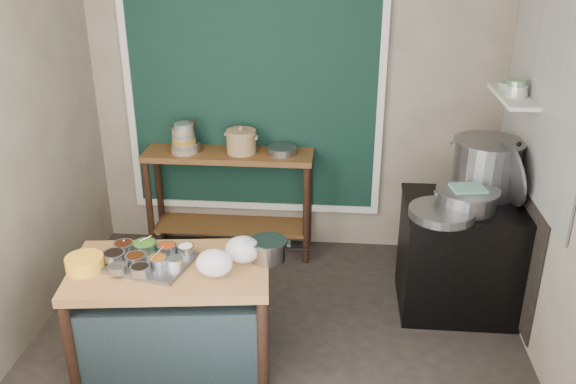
# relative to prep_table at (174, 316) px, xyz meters

# --- Properties ---
(floor) EXTENTS (3.50, 3.00, 0.02)m
(floor) POSITION_rel_prep_table_xyz_m (0.65, 0.30, -0.39)
(floor) COLOR #2D2722
(floor) RESTS_ON ground
(back_wall) EXTENTS (3.50, 0.02, 2.80)m
(back_wall) POSITION_rel_prep_table_xyz_m (0.65, 1.81, 1.02)
(back_wall) COLOR gray
(back_wall) RESTS_ON floor
(left_wall) EXTENTS (0.02, 3.00, 2.80)m
(left_wall) POSITION_rel_prep_table_xyz_m (-1.11, 0.30, 1.02)
(left_wall) COLOR gray
(left_wall) RESTS_ON floor
(right_wall) EXTENTS (0.02, 3.00, 2.80)m
(right_wall) POSITION_rel_prep_table_xyz_m (2.41, 0.30, 1.02)
(right_wall) COLOR gray
(right_wall) RESTS_ON floor
(curtain_panel) EXTENTS (2.10, 0.02, 1.90)m
(curtain_panel) POSITION_rel_prep_table_xyz_m (0.30, 1.77, 0.98)
(curtain_panel) COLOR black
(curtain_panel) RESTS_ON back_wall
(curtain_frame) EXTENTS (2.22, 0.03, 2.02)m
(curtain_frame) POSITION_rel_prep_table_xyz_m (0.30, 1.76, 0.98)
(curtain_frame) COLOR beige
(curtain_frame) RESTS_ON back_wall
(tile_panel) EXTENTS (0.02, 1.70, 1.70)m
(tile_panel) POSITION_rel_prep_table_xyz_m (2.38, 0.85, 1.48)
(tile_panel) COLOR #B2B2AA
(tile_panel) RESTS_ON right_wall
(soot_patch) EXTENTS (0.01, 1.30, 1.30)m
(soot_patch) POSITION_rel_prep_table_xyz_m (2.39, 0.95, 0.32)
(soot_patch) COLOR black
(soot_patch) RESTS_ON right_wall
(wall_shelf) EXTENTS (0.22, 0.70, 0.03)m
(wall_shelf) POSITION_rel_prep_table_xyz_m (2.28, 1.15, 1.23)
(wall_shelf) COLOR beige
(wall_shelf) RESTS_ON right_wall
(prep_table) EXTENTS (1.33, 0.87, 0.75)m
(prep_table) POSITION_rel_prep_table_xyz_m (0.00, 0.00, 0.00)
(prep_table) COLOR brown
(prep_table) RESTS_ON floor
(back_counter) EXTENTS (1.45, 0.40, 0.95)m
(back_counter) POSITION_rel_prep_table_xyz_m (0.10, 1.58, 0.10)
(back_counter) COLOR brown
(back_counter) RESTS_ON floor
(stove_block) EXTENTS (0.90, 0.68, 0.85)m
(stove_block) POSITION_rel_prep_table_xyz_m (2.00, 0.85, 0.05)
(stove_block) COLOR black
(stove_block) RESTS_ON floor
(stove_top) EXTENTS (0.92, 0.69, 0.03)m
(stove_top) POSITION_rel_prep_table_xyz_m (2.00, 0.85, 0.49)
(stove_top) COLOR black
(stove_top) RESTS_ON stove_block
(condiment_tray) EXTENTS (0.64, 0.53, 0.03)m
(condiment_tray) POSITION_rel_prep_table_xyz_m (-0.16, 0.02, 0.39)
(condiment_tray) COLOR gray
(condiment_tray) RESTS_ON prep_table
(condiment_bowls) EXTENTS (0.56, 0.42, 0.06)m
(condiment_bowls) POSITION_rel_prep_table_xyz_m (-0.18, 0.03, 0.43)
(condiment_bowls) COLOR gray
(condiment_bowls) RESTS_ON condiment_tray
(yellow_basin) EXTENTS (0.27, 0.27, 0.09)m
(yellow_basin) POSITION_rel_prep_table_xyz_m (-0.51, -0.09, 0.42)
(yellow_basin) COLOR gold
(yellow_basin) RESTS_ON prep_table
(saucepan) EXTENTS (0.26, 0.26, 0.14)m
(saucepan) POSITION_rel_prep_table_xyz_m (0.61, 0.15, 0.44)
(saucepan) COLOR gray
(saucepan) RESTS_ON prep_table
(plastic_bag_a) EXTENTS (0.28, 0.27, 0.17)m
(plastic_bag_a) POSITION_rel_prep_table_xyz_m (0.31, -0.08, 0.46)
(plastic_bag_a) COLOR white
(plastic_bag_a) RESTS_ON prep_table
(plastic_bag_b) EXTENTS (0.26, 0.23, 0.17)m
(plastic_bag_b) POSITION_rel_prep_table_xyz_m (0.45, 0.10, 0.46)
(plastic_bag_b) COLOR white
(plastic_bag_b) RESTS_ON prep_table
(bowl_stack) EXTENTS (0.23, 0.23, 0.26)m
(bowl_stack) POSITION_rel_prep_table_xyz_m (-0.27, 1.54, 0.69)
(bowl_stack) COLOR tan
(bowl_stack) RESTS_ON back_counter
(utensil_cup) EXTENTS (0.19, 0.19, 0.09)m
(utensil_cup) POSITION_rel_prep_table_xyz_m (-0.20, 1.58, 0.62)
(utensil_cup) COLOR gray
(utensil_cup) RESTS_ON back_counter
(ceramic_crock) EXTENTS (0.33, 0.33, 0.18)m
(ceramic_crock) POSITION_rel_prep_table_xyz_m (0.22, 1.58, 0.67)
(ceramic_crock) COLOR #90714E
(ceramic_crock) RESTS_ON back_counter
(wide_bowl) EXTENTS (0.33, 0.33, 0.06)m
(wide_bowl) POSITION_rel_prep_table_xyz_m (0.56, 1.58, 0.61)
(wide_bowl) COLOR gray
(wide_bowl) RESTS_ON back_counter
(stock_pot) EXTENTS (0.66, 0.66, 0.41)m
(stock_pot) POSITION_rel_prep_table_xyz_m (2.14, 1.06, 0.71)
(stock_pot) COLOR gray
(stock_pot) RESTS_ON stove_top
(pot_lid) EXTENTS (0.19, 0.49, 0.47)m
(pot_lid) POSITION_rel_prep_table_xyz_m (2.27, 0.87, 0.74)
(pot_lid) COLOR gray
(pot_lid) RESTS_ON stove_top
(steamer) EXTENTS (0.52, 0.52, 0.15)m
(steamer) POSITION_rel_prep_table_xyz_m (1.96, 0.76, 0.58)
(steamer) COLOR gray
(steamer) RESTS_ON stove_top
(green_cloth) EXTENTS (0.26, 0.21, 0.02)m
(green_cloth) POSITION_rel_prep_table_xyz_m (1.96, 0.76, 0.66)
(green_cloth) COLOR #579279
(green_cloth) RESTS_ON steamer
(shallow_pan) EXTENTS (0.53, 0.53, 0.06)m
(shallow_pan) POSITION_rel_prep_table_xyz_m (1.77, 0.61, 0.53)
(shallow_pan) COLOR gray
(shallow_pan) RESTS_ON stove_top
(shelf_bowl_stack) EXTENTS (0.15, 0.15, 0.12)m
(shelf_bowl_stack) POSITION_rel_prep_table_xyz_m (2.28, 1.09, 1.30)
(shelf_bowl_stack) COLOR silver
(shelf_bowl_stack) RESTS_ON wall_shelf
(shelf_bowl_green) EXTENTS (0.14, 0.14, 0.05)m
(shelf_bowl_green) POSITION_rel_prep_table_xyz_m (2.28, 1.30, 1.27)
(shelf_bowl_green) COLOR gray
(shelf_bowl_green) RESTS_ON wall_shelf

